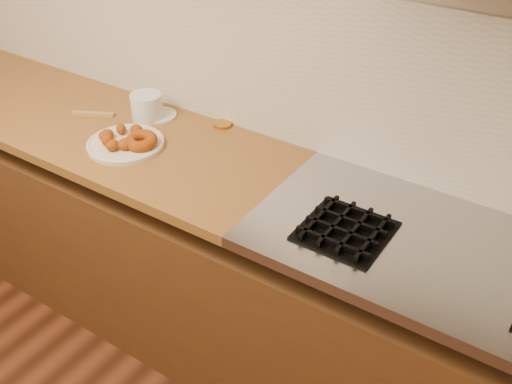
{
  "coord_description": "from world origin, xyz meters",
  "views": [
    {
      "loc": [
        1.36,
        0.27,
        2.04
      ],
      "look_at": [
        0.48,
        1.6,
        0.93
      ],
      "focal_mm": 42.0,
      "sensor_mm": 36.0,
      "label": 1
    }
  ],
  "objects": [
    {
      "name": "backsplash",
      "position": [
        0.0,
        1.99,
        1.2
      ],
      "size": [
        3.6,
        0.02,
        0.6
      ],
      "primitive_type": "cube",
      "color": "beige",
      "rests_on": "wall_back"
    },
    {
      "name": "base_cabinet",
      "position": [
        0.0,
        1.69,
        0.39
      ],
      "size": [
        3.6,
        0.6,
        0.77
      ],
      "primitive_type": "cube",
      "color": "#523012",
      "rests_on": "floor"
    },
    {
      "name": "plastic_tub",
      "position": [
        -0.2,
        1.83,
        0.95
      ],
      "size": [
        0.14,
        0.14,
        0.1
      ],
      "primitive_type": "cylinder",
      "rotation": [
        0.0,
        0.0,
        0.16
      ],
      "color": "silver",
      "rests_on": "butcher_block"
    },
    {
      "name": "ring_donut",
      "position": [
        -0.05,
        1.63,
        0.94
      ],
      "size": [
        0.13,
        0.13,
        0.05
      ],
      "primitive_type": "torus",
      "rotation": [
        0.1,
        0.0,
        0.04
      ],
      "color": "#983F0A",
      "rests_on": "donut_plate"
    },
    {
      "name": "fried_dough_chunks",
      "position": [
        -0.14,
        1.6,
        0.94
      ],
      "size": [
        0.18,
        0.2,
        0.05
      ],
      "color": "#983F0A",
      "rests_on": "donut_plate"
    },
    {
      "name": "butcher_block",
      "position": [
        -0.65,
        1.69,
        0.88
      ],
      "size": [
        2.3,
        0.62,
        0.04
      ],
      "primitive_type": "cube",
      "color": "olive",
      "rests_on": "base_cabinet"
    },
    {
      "name": "wall_back",
      "position": [
        0.0,
        2.0,
        1.35
      ],
      "size": [
        4.0,
        0.02,
        2.7
      ],
      "primitive_type": "cube",
      "color": "#BDAD93",
      "rests_on": "ground"
    },
    {
      "name": "brass_jar_lid",
      "position": [
        0.09,
        1.95,
        0.91
      ],
      "size": [
        0.09,
        0.09,
        0.01
      ],
      "primitive_type": "cylinder",
      "rotation": [
        0.0,
        0.0,
        0.26
      ],
      "color": "#BE8432",
      "rests_on": "butcher_block"
    },
    {
      "name": "tub_lid",
      "position": [
        -0.18,
        1.87,
        0.9
      ],
      "size": [
        0.16,
        0.16,
        0.01
      ],
      "primitive_type": "cylinder",
      "rotation": [
        0.0,
        0.0,
        -0.13
      ],
      "color": "silver",
      "rests_on": "butcher_block"
    },
    {
      "name": "wooden_utensil",
      "position": [
        -0.41,
        1.73,
        0.91
      ],
      "size": [
        0.17,
        0.1,
        0.01
      ],
      "primitive_type": "cube",
      "rotation": [
        0.0,
        0.0,
        0.47
      ],
      "color": "#A18346",
      "rests_on": "butcher_block"
    },
    {
      "name": "donut_plate",
      "position": [
        -0.12,
        1.62,
        0.91
      ],
      "size": [
        0.29,
        0.29,
        0.02
      ],
      "primitive_type": "cylinder",
      "color": "beige",
      "rests_on": "butcher_block"
    },
    {
      "name": "burner_grates",
      "position": [
        1.13,
        1.61,
        0.91
      ],
      "size": [
        0.91,
        0.26,
        0.03
      ],
      "color": "black",
      "rests_on": "stovetop"
    },
    {
      "name": "stovetop",
      "position": [
        1.15,
        1.69,
        0.88
      ],
      "size": [
        1.3,
        0.62,
        0.04
      ],
      "primitive_type": "cube",
      "color": "#9EA0A5",
      "rests_on": "base_cabinet"
    }
  ]
}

